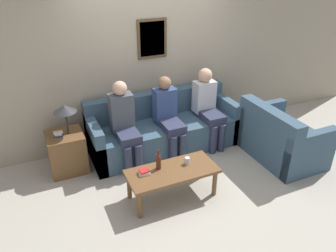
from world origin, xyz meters
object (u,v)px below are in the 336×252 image
(couch_side, at_px, (281,139))
(person_middle, at_px, (168,114))
(couch_main, at_px, (163,130))
(wine_bottle, at_px, (158,162))
(person_right, at_px, (208,104))
(drinking_glass, at_px, (187,161))
(coffee_table, at_px, (172,174))
(person_left, at_px, (124,122))

(couch_side, bearing_deg, person_middle, 60.65)
(couch_main, relative_size, wine_bottle, 8.58)
(couch_main, distance_m, person_right, 0.83)
(drinking_glass, bearing_deg, couch_main, 82.09)
(person_right, bearing_deg, coffee_table, -136.59)
(person_middle, relative_size, person_right, 0.98)
(wine_bottle, distance_m, drinking_glass, 0.39)
(wine_bottle, height_order, drinking_glass, wine_bottle)
(drinking_glass, height_order, person_middle, person_middle)
(person_middle, bearing_deg, drinking_glass, -99.68)
(couch_side, bearing_deg, person_left, 69.66)
(couch_side, bearing_deg, person_right, 42.51)
(couch_main, height_order, wine_bottle, couch_main)
(coffee_table, xyz_separation_m, drinking_glass, (0.24, 0.05, 0.10))
(couch_side, xyz_separation_m, wine_bottle, (-2.07, -0.07, 0.20))
(coffee_table, bearing_deg, person_middle, 68.51)
(drinking_glass, bearing_deg, person_left, 119.72)
(drinking_glass, xyz_separation_m, person_left, (-0.54, 0.95, 0.24))
(couch_main, height_order, person_middle, person_middle)
(coffee_table, bearing_deg, drinking_glass, 12.42)
(wine_bottle, bearing_deg, couch_side, 1.92)
(coffee_table, bearing_deg, wine_bottle, 144.14)
(wine_bottle, bearing_deg, person_left, 99.99)
(drinking_glass, height_order, person_right, person_right)
(couch_side, relative_size, person_left, 0.95)
(wine_bottle, distance_m, person_middle, 1.09)
(coffee_table, bearing_deg, couch_main, 71.68)
(couch_main, xyz_separation_m, person_right, (0.72, -0.15, 0.38))
(person_left, bearing_deg, drinking_glass, -60.28)
(drinking_glass, bearing_deg, coffee_table, -167.58)
(couch_side, relative_size, wine_bottle, 4.37)
(couch_main, xyz_separation_m, couch_side, (1.53, -1.03, 0.00))
(coffee_table, distance_m, person_left, 1.10)
(drinking_glass, relative_size, person_left, 0.07)
(wine_bottle, bearing_deg, coffee_table, -35.86)
(person_left, relative_size, person_right, 1.02)
(wine_bottle, distance_m, person_left, 0.93)
(person_left, height_order, person_right, person_left)
(couch_side, bearing_deg, coffee_table, 95.16)
(drinking_glass, height_order, person_left, person_left)
(couch_main, bearing_deg, person_left, -163.82)
(coffee_table, height_order, drinking_glass, drinking_glass)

